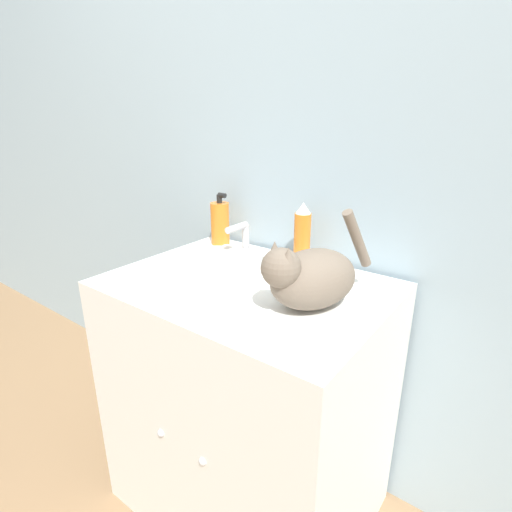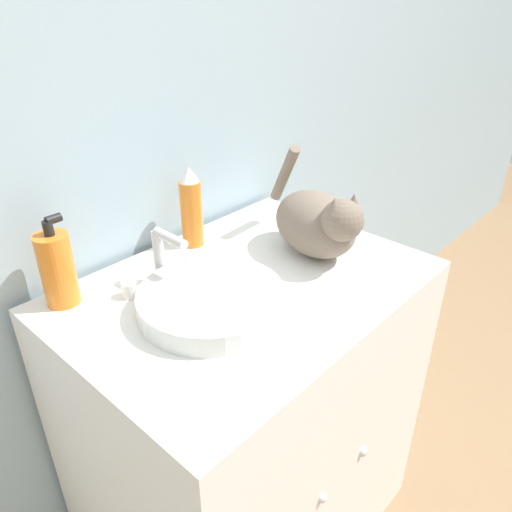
% 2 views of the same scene
% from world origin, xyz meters
% --- Properties ---
extents(wall_back, '(6.00, 0.05, 2.50)m').
position_xyz_m(wall_back, '(0.00, 0.63, 1.25)').
color(wall_back, '#9EB7C6').
rests_on(wall_back, ground_plane).
extents(vanity_cabinet, '(0.81, 0.61, 0.85)m').
position_xyz_m(vanity_cabinet, '(0.00, 0.29, 0.42)').
color(vanity_cabinet, white).
rests_on(vanity_cabinet, ground_plane).
extents(sink_basin, '(0.30, 0.30, 0.05)m').
position_xyz_m(sink_basin, '(-0.12, 0.28, 0.87)').
color(sink_basin, silver).
rests_on(sink_basin, vanity_cabinet).
extents(faucet, '(0.20, 0.11, 0.14)m').
position_xyz_m(faucet, '(-0.12, 0.43, 0.91)').
color(faucet, silver).
rests_on(faucet, vanity_cabinet).
extents(cat, '(0.24, 0.36, 0.24)m').
position_xyz_m(cat, '(0.22, 0.27, 0.93)').
color(cat, '#7A6B5B').
rests_on(cat, vanity_cabinet).
extents(soap_bottle, '(0.07, 0.07, 0.20)m').
position_xyz_m(soap_bottle, '(-0.31, 0.53, 0.93)').
color(soap_bottle, orange).
rests_on(soap_bottle, vanity_cabinet).
extents(spray_bottle, '(0.05, 0.05, 0.21)m').
position_xyz_m(spray_bottle, '(0.05, 0.53, 0.95)').
color(spray_bottle, orange).
rests_on(spray_bottle, vanity_cabinet).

